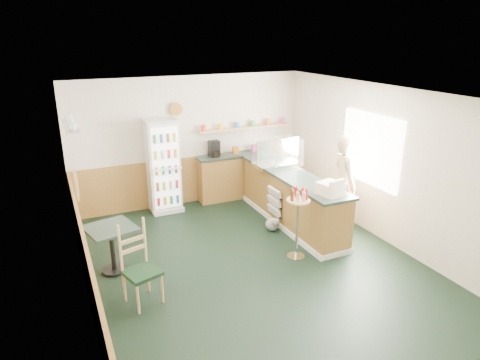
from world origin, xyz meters
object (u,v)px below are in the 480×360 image
shopkeeper (344,184)px  condiment_stand (298,214)px  display_case (278,153)px  cash_register (330,189)px  drinks_fridge (164,166)px  cafe_table (112,240)px  cafe_chair (140,260)px

shopkeeper → condiment_stand: shopkeeper is taller
display_case → cash_register: display_case is taller
drinks_fridge → cafe_table: bearing=-123.8°
display_case → cafe_chair: display_case is taller
shopkeeper → cafe_table: shopkeeper is taller
drinks_fridge → cafe_table: 2.51m
drinks_fridge → shopkeeper: (2.72, -2.31, -0.04)m
condiment_stand → cafe_table: 2.92m
drinks_fridge → shopkeeper: bearing=-40.3°
shopkeeper → drinks_fridge: bearing=64.0°
cash_register → drinks_fridge: bearing=113.7°
cash_register → cafe_table: cash_register is taller
display_case → cafe_table: display_case is taller
drinks_fridge → cash_register: 3.50m
cash_register → condiment_stand: 0.69m
cash_register → shopkeeper: 0.90m
cafe_table → cafe_chair: bearing=-75.3°
shopkeeper → cafe_table: size_ratio=2.21×
display_case → cafe_chair: (-3.16, -1.88, -0.67)m
cafe_table → cafe_chair: cafe_chair is taller
cafe_chair → display_case: bearing=13.0°
drinks_fridge → cash_register: size_ratio=5.19×
drinks_fridge → shopkeeper: size_ratio=1.04×
drinks_fridge → cafe_chair: size_ratio=1.65×
cash_register → cafe_chair: cash_register is taller
display_case → cash_register: 1.77m
drinks_fridge → cash_register: drinks_fridge is taller
cash_register → shopkeeper: size_ratio=0.20×
shopkeeper → cafe_chair: (-3.86, -0.65, -0.31)m
condiment_stand → display_case: bearing=71.1°
shopkeeper → condiment_stand: size_ratio=1.55×
drinks_fridge → cafe_table: drinks_fridge is taller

